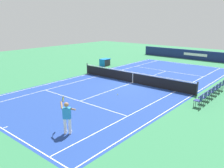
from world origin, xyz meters
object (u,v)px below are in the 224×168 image
Objects in this scene: spectator_chair_0 at (222,84)px; spectator_chair_1 at (219,86)px; spectator_chair_6 at (199,100)px; spectator_chair_4 at (208,94)px; tennis_player_near at (67,116)px; spectator_chair_2 at (215,89)px; tennis_net at (133,77)px; tennis_ball at (118,94)px; spectator_chair_5 at (204,97)px; equipment_cart_tarped at (105,62)px; spectator_chair_3 at (212,91)px.

spectator_chair_1 is at bearing 0.00° from spectator_chair_0.
spectator_chair_4 is at bearing 180.00° from spectator_chair_6.
spectator_chair_2 is (-11.00, 3.73, -0.41)m from tennis_player_near.
spectator_chair_6 is (4.92, 0.00, 0.00)m from spectator_chair_0.
spectator_chair_2 is (-0.97, 6.79, 0.03)m from tennis_net.
spectator_chair_5 is at bearing 110.36° from tennis_ball.
spectator_chair_1 is (-1.79, 6.79, 0.03)m from tennis_net.
spectator_chair_0 is 0.70× the size of equipment_cart_tarped.
spectator_chair_6 is at bearing 64.35° from equipment_cart_tarped.
spectator_chair_2 and spectator_chair_6 have the same top height.
spectator_chair_2 is at bearing 76.18° from equipment_cart_tarped.
tennis_net is at bearing -163.06° from tennis_player_near.
spectator_chair_4 is 0.82m from spectator_chair_5.
tennis_net reaches higher than spectator_chair_1.
spectator_chair_1 and spectator_chair_3 have the same top height.
spectator_chair_3 is (0.82, 0.00, 0.00)m from spectator_chair_2.
spectator_chair_4 is (-9.36, 3.73, -0.41)m from tennis_player_near.
spectator_chair_6 is (4.10, 0.00, 0.00)m from spectator_chair_1.
spectator_chair_6 is (2.31, 6.79, 0.03)m from tennis_net.
tennis_player_near is 10.08m from spectator_chair_4.
equipment_cart_tarped is at bearing -109.95° from spectator_chair_4.
spectator_chair_6 is (2.46, 0.00, 0.00)m from spectator_chair_3.
tennis_net reaches higher than spectator_chair_5.
spectator_chair_1 is 0.70× the size of equipment_cart_tarped.
tennis_ball is 11.57m from equipment_cart_tarped.
tennis_player_near is 6.78m from tennis_ball.
tennis_ball is 6.06m from spectator_chair_5.
spectator_chair_1 and spectator_chair_6 have the same top height.
tennis_net is at bearing -162.65° from tennis_ball.
spectator_chair_6 is 0.70× the size of equipment_cart_tarped.
spectator_chair_1 is at bearing 162.48° from tennis_player_near.
spectator_chair_0 is at bearing 137.60° from tennis_ball.
spectator_chair_0 is 1.00× the size of spectator_chair_4.
spectator_chair_1 is at bearing 79.39° from equipment_cart_tarped.
spectator_chair_2 is at bearing 0.00° from spectator_chair_1.
spectator_chair_1 is (-11.82, 3.73, -0.41)m from tennis_player_near.
spectator_chair_2 is 1.00× the size of spectator_chair_6.
tennis_ball is 0.08× the size of spectator_chair_5.
tennis_net is 6.82m from spectator_chair_4.
spectator_chair_6 is at bearing 0.00° from spectator_chair_5.
spectator_chair_1 is 1.64m from spectator_chair_3.
spectator_chair_2 reaches higher than equipment_cart_tarped.
tennis_net is at bearing -75.25° from spectator_chair_1.
tennis_player_near is at bearing -23.61° from spectator_chair_5.
tennis_net is 13.30× the size of spectator_chair_5.
tennis_ball is 0.08× the size of spectator_chair_6.
spectator_chair_2 is (1.64, 0.00, 0.00)m from spectator_chair_0.
tennis_player_near is 25.71× the size of tennis_ball.
tennis_player_near is at bearing -20.13° from spectator_chair_3.
spectator_chair_6 is at bearing 102.75° from tennis_ball.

